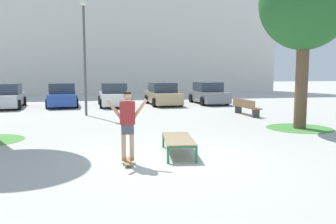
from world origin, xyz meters
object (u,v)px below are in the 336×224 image
(car_white, at_px, (114,95))
(light_post, at_px, (84,40))
(skateboard, at_px, (128,161))
(car_tan, at_px, (163,95))
(skater, at_px, (127,121))
(skate_box, at_px, (178,140))
(tree_near_right, at_px, (305,3))
(car_silver, at_px, (7,97))
(car_grey, at_px, (208,94))
(car_blue, at_px, (62,96))
(park_bench, at_px, (246,107))

(car_white, height_order, light_post, light_post)
(skateboard, bearing_deg, car_tan, 76.77)
(skater, bearing_deg, skate_box, 26.89)
(skater, height_order, tree_near_right, tree_near_right)
(car_silver, distance_m, car_grey, 13.06)
(car_silver, bearing_deg, car_blue, 7.32)
(car_silver, bearing_deg, tree_near_right, -37.56)
(car_blue, relative_size, light_post, 0.74)
(car_grey, distance_m, light_post, 10.05)
(skate_box, relative_size, skater, 1.16)
(car_grey, height_order, park_bench, car_grey)
(car_tan, bearing_deg, skateboard, -103.23)
(skate_box, bearing_deg, car_silver, 119.56)
(car_silver, xyz_separation_m, car_blue, (3.26, 0.42, 0.00))
(car_tan, height_order, park_bench, car_tan)
(tree_near_right, bearing_deg, car_tan, 109.49)
(car_white, bearing_deg, skater, -90.64)
(car_silver, distance_m, park_bench, 14.41)
(car_silver, relative_size, light_post, 0.74)
(car_tan, bearing_deg, skater, -103.23)
(tree_near_right, xyz_separation_m, car_grey, (-0.44, 10.76, -4.16))
(skater, relative_size, light_post, 0.29)
(car_white, bearing_deg, tree_near_right, -56.06)
(tree_near_right, height_order, car_silver, tree_near_right)
(skateboard, xyz_separation_m, skater, (0.00, 0.00, 0.99))
(skate_box, distance_m, skateboard, 1.64)
(skater, bearing_deg, car_blue, 101.77)
(light_post, bearing_deg, park_bench, -9.86)
(car_tan, bearing_deg, car_grey, 5.01)
(car_white, xyz_separation_m, car_tan, (3.26, 0.12, 0.00))
(tree_near_right, distance_m, car_grey, 11.55)
(skateboard, distance_m, light_post, 10.57)
(tree_near_right, distance_m, car_tan, 11.87)
(skate_box, xyz_separation_m, car_grey, (5.26, 14.13, 0.28))
(car_silver, relative_size, car_grey, 1.02)
(skate_box, bearing_deg, skateboard, -153.06)
(car_blue, height_order, park_bench, car_blue)
(car_tan, bearing_deg, car_silver, -179.43)
(car_grey, distance_m, park_bench, 6.48)
(skate_box, distance_m, car_white, 13.78)
(car_tan, distance_m, light_post, 7.48)
(car_silver, height_order, park_bench, car_silver)
(car_tan, distance_m, park_bench, 7.00)
(park_bench, bearing_deg, car_grey, 90.01)
(car_grey, bearing_deg, car_silver, -178.32)
(car_tan, bearing_deg, car_blue, 177.18)
(tree_near_right, bearing_deg, skater, -150.17)
(skate_box, xyz_separation_m, car_white, (-1.27, 13.72, 0.28))
(car_blue, height_order, car_tan, same)
(car_blue, bearing_deg, car_white, -7.73)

